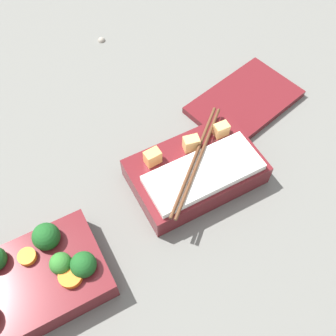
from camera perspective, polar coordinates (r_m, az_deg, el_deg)
The scene contains 5 objects.
ground_plane at distance 0.59m, azimuth -6.61°, elevation -8.38°, with size 3.00×3.00×0.00m, color slate.
bento_tray_vegetable at distance 0.56m, azimuth -19.63°, elevation -15.41°, with size 0.20×0.12×0.07m.
bento_tray_rice at distance 0.61m, azimuth 4.15°, elevation -0.48°, with size 0.20×0.15×0.06m.
bento_lid at distance 0.73m, azimuth 11.04°, elevation 9.41°, with size 0.19×0.12×0.01m, color maroon.
pebble_0 at distance 0.85m, azimuth -9.65°, elevation 17.93°, with size 0.01×0.01×0.01m, color gray.
Camera 1 is at (-0.06, -0.24, 0.53)m, focal length 42.00 mm.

